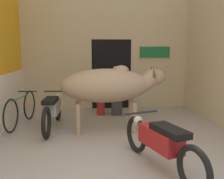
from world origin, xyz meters
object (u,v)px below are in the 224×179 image
object	(u,v)px
bicycle	(21,109)
shopkeeper_seated	(116,89)
motorcycle_far	(53,109)
plastic_stool	(101,106)
motorcycle_near	(160,142)
cow	(109,86)

from	to	relation	value
bicycle	shopkeeper_seated	xyz separation A→B (m)	(2.28, 0.81, 0.31)
motorcycle_far	plastic_stool	size ratio (longest dim) A/B	4.31
plastic_stool	motorcycle_far	bearing A→B (deg)	-135.56
motorcycle_near	motorcycle_far	xyz separation A→B (m)	(-1.78, 2.19, 0.01)
motorcycle_far	bicycle	distance (m)	0.81
cow	motorcycle_far	size ratio (longest dim) A/B	1.12
cow	motorcycle_near	distance (m)	2.07
plastic_stool	shopkeeper_seated	bearing A→B (deg)	5.12
cow	motorcycle_near	size ratio (longest dim) A/B	1.13
motorcycle_far	bicycle	xyz separation A→B (m)	(-0.75, 0.32, -0.06)
bicycle	motorcycle_near	bearing A→B (deg)	-44.74
motorcycle_far	cow	bearing A→B (deg)	-12.41
plastic_stool	cow	bearing A→B (deg)	-85.46
plastic_stool	bicycle	bearing A→B (deg)	-157.36
cow	motorcycle_far	xyz separation A→B (m)	(-1.22, 0.27, -0.54)
shopkeeper_seated	plastic_stool	bearing A→B (deg)	-174.88
cow	bicycle	world-z (taller)	cow
bicycle	plastic_stool	world-z (taller)	bicycle
cow	bicycle	distance (m)	2.14
shopkeeper_seated	motorcycle_near	bearing A→B (deg)	-85.76
motorcycle_far	motorcycle_near	bearing A→B (deg)	-50.89
motorcycle_near	plastic_stool	size ratio (longest dim) A/B	4.27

